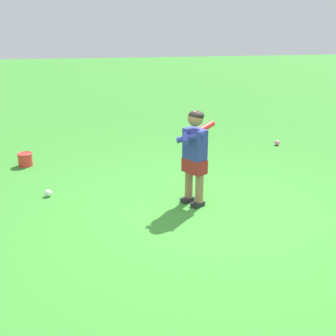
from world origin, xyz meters
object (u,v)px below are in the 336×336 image
at_px(child_batter, 195,149).
at_px(toy_bucket, 25,159).
at_px(play_ball_far_left, 277,143).
at_px(play_ball_near_batter, 48,193).

xyz_separation_m(child_batter, toy_bucket, (1.72, 2.09, -0.55)).
xyz_separation_m(play_ball_far_left, toy_bucket, (-0.36, 4.01, 0.06)).
distance_m(child_batter, toy_bucket, 2.76).
bearing_deg(play_ball_near_batter, toy_bucket, 19.08).
height_order(child_batter, toy_bucket, child_batter).
bearing_deg(toy_bucket, child_batter, -129.40).
height_order(play_ball_far_left, toy_bucket, toy_bucket).
distance_m(child_batter, play_ball_near_batter, 1.84).
bearing_deg(toy_bucket, play_ball_near_batter, -160.92).
distance_m(play_ball_far_left, toy_bucket, 4.03).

